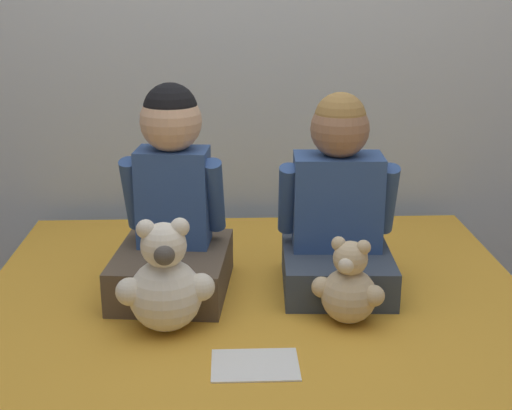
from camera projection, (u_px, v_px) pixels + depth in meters
bed at (259, 406)px, 1.93m from camera, size 1.62×1.88×0.44m
child_on_left at (172, 210)px, 2.07m from camera, size 0.36×0.42×0.61m
child_on_right at (338, 209)px, 2.09m from camera, size 0.35×0.36×0.58m
teddy_bear_held_by_left_child at (165, 284)px, 1.85m from camera, size 0.26×0.19×0.31m
teddy_bear_held_by_right_child at (349, 287)px, 1.90m from camera, size 0.19×0.15×0.24m
sign_card at (255, 365)px, 1.71m from camera, size 0.21×0.15×0.00m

